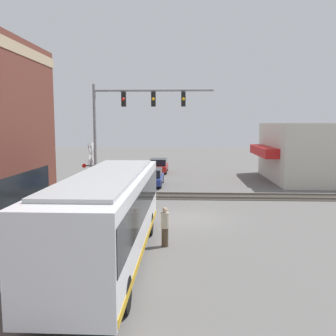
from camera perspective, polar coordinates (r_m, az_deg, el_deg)
name	(u,v)px	position (r m, az deg, el deg)	size (l,w,h in m)	color
ground_plane	(186,218)	(20.23, 2.73, -7.63)	(120.00, 120.00, 0.00)	#605E5B
shop_building	(321,152)	(35.83, 22.29, 2.28)	(10.38, 10.26, 5.06)	beige
city_bus	(109,213)	(13.82, -8.98, -6.81)	(11.05, 2.59, 3.28)	silver
traffic_signal_gantry	(129,115)	(23.85, -5.91, 7.98)	(0.42, 7.58, 7.49)	gray
crossing_signal	(91,166)	(24.89, -11.64, 0.33)	(1.41, 1.18, 3.81)	gray
rail_track_near	(186,196)	(26.08, 2.72, -4.28)	(2.60, 60.00, 0.15)	#332D28
parked_car_blue	(151,178)	(30.48, -2.55, -1.47)	(4.35, 1.82, 1.40)	navy
parked_car_red	(159,166)	(38.51, -1.45, 0.29)	(4.29, 1.82, 1.45)	#B21E19
pedestrian_near_bus	(165,227)	(15.51, -0.47, -8.92)	(0.34, 0.34, 1.65)	#473828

